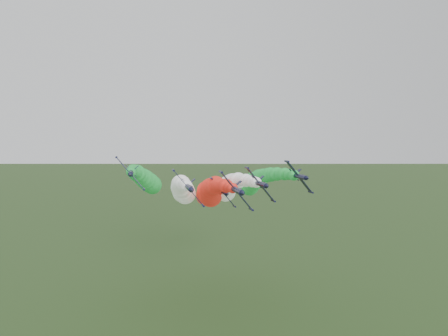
{
  "coord_description": "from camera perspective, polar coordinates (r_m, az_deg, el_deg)",
  "views": [
    {
      "loc": [
        -18.5,
        -87.92,
        54.68
      ],
      "look_at": [
        -1.48,
        -0.17,
        48.91
      ],
      "focal_mm": 35.0,
      "sensor_mm": 36.0,
      "label": 1
    }
  ],
  "objects": [
    {
      "name": "jet_trail",
      "position": [
        156.21,
        -2.31,
        -3.19
      ],
      "size": [
        13.62,
        78.37,
        17.36
      ],
      "rotation": [
        0.0,
        0.89,
        0.0
      ],
      "color": "black",
      "rests_on": "ground"
    },
    {
      "name": "jet_inner_right",
      "position": [
        140.22,
        0.56,
        -2.52
      ],
      "size": [
        13.24,
        77.98,
        16.97
      ],
      "rotation": [
        0.0,
        0.89,
        0.0
      ],
      "color": "black",
      "rests_on": "ground"
    },
    {
      "name": "jet_inner_left",
      "position": [
        134.94,
        -5.42,
        -2.81
      ],
      "size": [
        13.24,
        77.98,
        16.97
      ],
      "rotation": [
        0.0,
        0.89,
        0.0
      ],
      "color": "black",
      "rests_on": "ground"
    },
    {
      "name": "jet_outer_left",
      "position": [
        145.26,
        -10.18,
        -1.54
      ],
      "size": [
        12.99,
        77.73,
        16.73
      ],
      "rotation": [
        0.0,
        0.89,
        0.0
      ],
      "color": "black",
      "rests_on": "ground"
    },
    {
      "name": "jet_outer_right",
      "position": [
        145.76,
        4.11,
        -1.81
      ],
      "size": [
        12.88,
        77.62,
        16.61
      ],
      "rotation": [
        0.0,
        0.89,
        0.0
      ],
      "color": "black",
      "rests_on": "ground"
    },
    {
      "name": "jet_lead",
      "position": [
        131.34,
        -1.7,
        -3.09
      ],
      "size": [
        13.54,
        78.29,
        17.28
      ],
      "rotation": [
        0.0,
        0.89,
        0.0
      ],
      "color": "black",
      "rests_on": "ground"
    }
  ]
}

